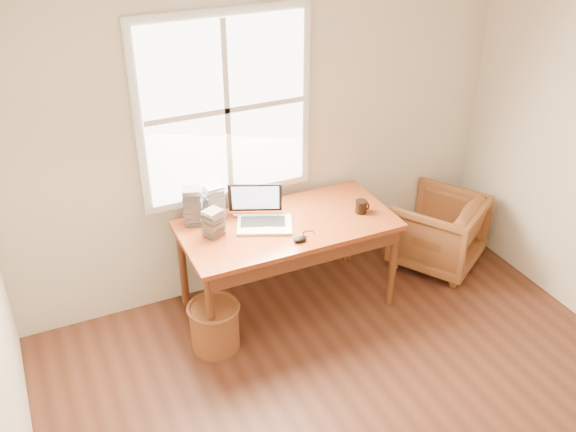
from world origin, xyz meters
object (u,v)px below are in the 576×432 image
object	(u,v)px
wicker_stool	(215,327)
laptop	(264,209)
armchair	(438,231)
desk	(288,225)
cd_stack_a	(214,202)
coffee_mug	(361,207)

from	to	relation	value
wicker_stool	laptop	bearing A→B (deg)	27.35
armchair	laptop	distance (m)	1.69
desk	wicker_stool	bearing A→B (deg)	-160.99
desk	laptop	xyz separation A→B (m)	(-0.17, 0.03, 0.17)
cd_stack_a	desk	bearing A→B (deg)	-34.50
armchair	wicker_stool	world-z (taller)	armchair
desk	armchair	world-z (taller)	desk
wicker_stool	cd_stack_a	xyz separation A→B (m)	(0.23, 0.55, 0.70)
coffee_mug	cd_stack_a	size ratio (longest dim) A/B	0.39
laptop	desk	bearing A→B (deg)	13.68
armchair	coffee_mug	size ratio (longest dim) A/B	6.90
laptop	cd_stack_a	xyz separation A→B (m)	(-0.28, 0.29, -0.02)
armchair	cd_stack_a	world-z (taller)	cd_stack_a
desk	cd_stack_a	size ratio (longest dim) A/B	6.21
armchair	desk	bearing A→B (deg)	-32.67
laptop	cd_stack_a	size ratio (longest dim) A/B	1.59
armchair	coffee_mug	bearing A→B (deg)	-26.60
desk	cd_stack_a	distance (m)	0.58
desk	laptop	size ratio (longest dim) A/B	3.90
laptop	cd_stack_a	world-z (taller)	laptop
laptop	wicker_stool	bearing A→B (deg)	-129.55
armchair	wicker_stool	size ratio (longest dim) A/B	1.96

